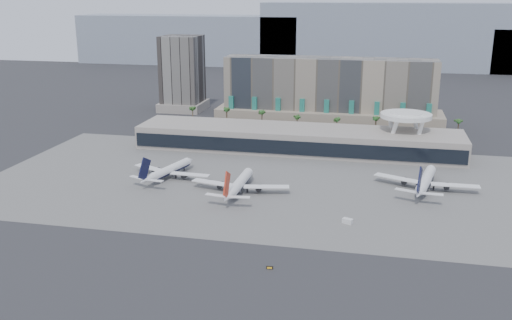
% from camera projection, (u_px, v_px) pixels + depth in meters
% --- Properties ---
extents(ground, '(900.00, 900.00, 0.00)m').
position_uv_depth(ground, '(252.00, 231.00, 200.03)').
color(ground, '#232326').
rests_on(ground, ground).
extents(apron_pad, '(260.00, 130.00, 0.06)m').
position_uv_depth(apron_pad, '(279.00, 182.00, 251.56)').
color(apron_pad, '#5B5B59').
rests_on(apron_pad, ground).
extents(mountain_ridge, '(680.00, 60.00, 70.00)m').
position_uv_depth(mountain_ridge, '(370.00, 40.00, 626.37)').
color(mountain_ridge, gray).
rests_on(mountain_ridge, ground).
extents(hotel, '(140.00, 30.00, 42.00)m').
position_uv_depth(hotel, '(328.00, 98.00, 356.69)').
color(hotel, gray).
rests_on(hotel, ground).
extents(office_tower, '(30.00, 30.00, 52.00)m').
position_uv_depth(office_tower, '(183.00, 78.00, 400.37)').
color(office_tower, black).
rests_on(office_tower, ground).
extents(terminal, '(170.00, 32.50, 14.50)m').
position_uv_depth(terminal, '(297.00, 138.00, 301.12)').
color(terminal, '#A29A8E').
rests_on(terminal, ground).
extents(saucer_structure, '(26.00, 26.00, 21.89)m').
position_uv_depth(saucer_structure, '(406.00, 119.00, 292.30)').
color(saucer_structure, white).
rests_on(saucer_structure, ground).
extents(palm_row, '(157.80, 2.80, 13.10)m').
position_uv_depth(palm_row, '(318.00, 118.00, 331.52)').
color(palm_row, brown).
rests_on(palm_row, ground).
extents(airliner_left, '(38.83, 40.29, 14.19)m').
position_uv_depth(airliner_left, '(169.00, 170.00, 257.00)').
color(airliner_left, white).
rests_on(airliner_left, ground).
extents(airliner_centre, '(42.47, 43.70, 15.09)m').
position_uv_depth(airliner_centre, '(239.00, 184.00, 238.11)').
color(airliner_centre, white).
rests_on(airliner_centre, ground).
extents(airliner_right, '(43.43, 45.15, 15.75)m').
position_uv_depth(airliner_right, '(425.00, 181.00, 241.51)').
color(airliner_right, white).
rests_on(airliner_right, ground).
extents(service_vehicle_a, '(5.08, 3.73, 2.24)m').
position_uv_depth(service_vehicle_a, '(235.00, 189.00, 239.56)').
color(service_vehicle_a, white).
rests_on(service_vehicle_a, ground).
extents(service_vehicle_b, '(4.13, 3.27, 1.86)m').
position_uv_depth(service_vehicle_b, '(348.00, 221.00, 206.73)').
color(service_vehicle_b, silver).
rests_on(service_vehicle_b, ground).
extents(taxiway_sign, '(2.10, 0.58, 0.95)m').
position_uv_depth(taxiway_sign, '(270.00, 268.00, 172.75)').
color(taxiway_sign, black).
rests_on(taxiway_sign, ground).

